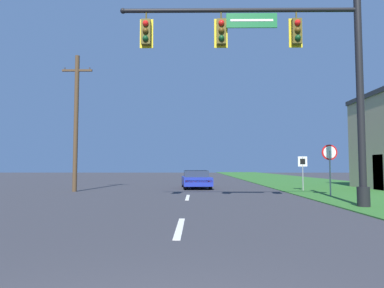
{
  "coord_description": "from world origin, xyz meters",
  "views": [
    {
      "loc": [
        0.38,
        -2.3,
        1.47
      ],
      "look_at": [
        0.0,
        33.23,
        3.81
      ],
      "focal_mm": 32.0,
      "sensor_mm": 36.0,
      "label": 1
    }
  ],
  "objects_px": {
    "car_ahead": "(196,179)",
    "signal_mast": "(295,68)",
    "utility_pole_near": "(76,120)",
    "stop_sign": "(330,158)",
    "route_sign_post": "(303,166)"
  },
  "relations": [
    {
      "from": "signal_mast",
      "to": "route_sign_post",
      "type": "distance_m",
      "value": 9.36
    },
    {
      "from": "signal_mast",
      "to": "utility_pole_near",
      "type": "bearing_deg",
      "value": 144.41
    },
    {
      "from": "car_ahead",
      "to": "stop_sign",
      "type": "xyz_separation_m",
      "value": [
        6.55,
        -6.57,
        1.26
      ]
    },
    {
      "from": "stop_sign",
      "to": "route_sign_post",
      "type": "relative_size",
      "value": 1.23
    },
    {
      "from": "route_sign_post",
      "to": "utility_pole_near",
      "type": "distance_m",
      "value": 13.81
    },
    {
      "from": "utility_pole_near",
      "to": "signal_mast",
      "type": "bearing_deg",
      "value": -35.59
    },
    {
      "from": "car_ahead",
      "to": "stop_sign",
      "type": "bearing_deg",
      "value": -45.11
    },
    {
      "from": "car_ahead",
      "to": "signal_mast",
      "type": "bearing_deg",
      "value": -71.76
    },
    {
      "from": "car_ahead",
      "to": "route_sign_post",
      "type": "xyz_separation_m",
      "value": [
        6.4,
        -2.79,
        0.92
      ]
    },
    {
      "from": "utility_pole_near",
      "to": "stop_sign",
      "type": "bearing_deg",
      "value": -13.49
    },
    {
      "from": "route_sign_post",
      "to": "utility_pole_near",
      "type": "height_order",
      "value": "utility_pole_near"
    },
    {
      "from": "car_ahead",
      "to": "utility_pole_near",
      "type": "relative_size",
      "value": 0.56
    },
    {
      "from": "signal_mast",
      "to": "utility_pole_near",
      "type": "height_order",
      "value": "signal_mast"
    },
    {
      "from": "signal_mast",
      "to": "car_ahead",
      "type": "bearing_deg",
      "value": 108.24
    },
    {
      "from": "car_ahead",
      "to": "stop_sign",
      "type": "height_order",
      "value": "stop_sign"
    }
  ]
}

